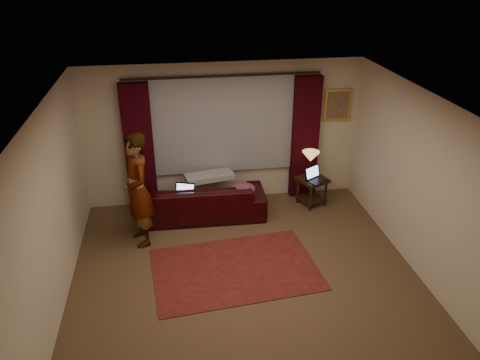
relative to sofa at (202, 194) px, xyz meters
name	(u,v)px	position (x,y,z in m)	size (l,w,h in m)	color
floor	(246,278)	(0.46, -1.88, -0.45)	(5.00, 5.00, 0.01)	brown
ceiling	(247,105)	(0.46, -1.88, 2.16)	(5.00, 5.00, 0.02)	silver
wall_back	(223,134)	(0.46, 0.62, 0.86)	(5.00, 0.02, 2.60)	beige
wall_front	(296,338)	(0.46, -4.38, 0.86)	(5.00, 0.02, 2.60)	beige
wall_left	(51,215)	(-2.04, -1.88, 0.86)	(0.02, 5.00, 2.60)	beige
wall_right	(422,186)	(2.96, -1.88, 0.86)	(0.02, 5.00, 2.60)	beige
sheer_curtain	(224,125)	(0.46, 0.56, 1.06)	(2.50, 0.05, 1.80)	#95959C
drape_left	(139,147)	(-1.04, 0.51, 0.74)	(0.50, 0.14, 2.30)	black
drape_right	(305,138)	(1.96, 0.51, 0.74)	(0.50, 0.14, 2.30)	black
curtain_rod	(223,76)	(0.46, 0.51, 1.94)	(0.04, 0.04, 3.40)	black
picture_frame	(337,105)	(2.56, 0.59, 1.31)	(0.50, 0.04, 0.60)	gold
sofa	(202,194)	(0.00, 0.00, 0.00)	(2.19, 0.95, 0.89)	black
throw_blanket	(209,164)	(0.16, 0.24, 0.45)	(0.86, 0.34, 0.10)	#A09E9A
clothing_pile	(242,189)	(0.69, -0.14, 0.10)	(0.47, 0.36, 0.20)	brown
laptop_sofa	(183,193)	(-0.34, -0.17, 0.13)	(0.34, 0.38, 0.25)	black
area_rug	(235,269)	(0.33, -1.65, -0.44)	(2.41, 1.61, 0.01)	maroon
end_table	(312,191)	(2.03, 0.10, -0.17)	(0.47, 0.47, 0.54)	black
tiffany_lamp	(310,165)	(1.98, 0.15, 0.35)	(0.32, 0.32, 0.50)	olive
laptop_table	(318,175)	(2.08, -0.03, 0.23)	(0.35, 0.38, 0.25)	black
person	(138,191)	(-1.04, -0.66, 0.49)	(0.55, 0.55, 1.86)	#A09E9A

